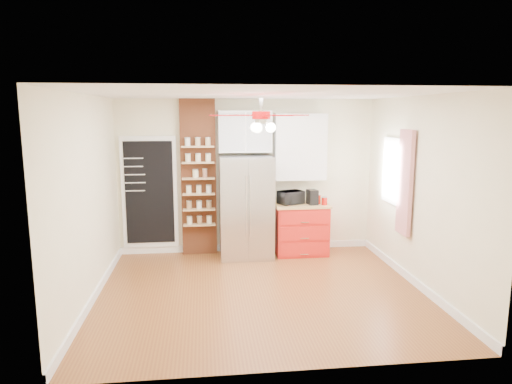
{
  "coord_description": "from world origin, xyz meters",
  "views": [
    {
      "loc": [
        -0.76,
        -5.98,
        2.46
      ],
      "look_at": [
        0.04,
        0.9,
        1.26
      ],
      "focal_mm": 32.0,
      "sensor_mm": 36.0,
      "label": 1
    }
  ],
  "objects": [
    {
      "name": "coffee_maker",
      "position": [
        1.1,
        1.59,
        1.03
      ],
      "size": [
        0.18,
        0.23,
        0.26
      ],
      "primitive_type": "cube",
      "rotation": [
        0.0,
        0.0,
        0.17
      ],
      "color": "black",
      "rests_on": "red_cabinet"
    },
    {
      "name": "brick_pillar",
      "position": [
        -0.85,
        1.92,
        1.35
      ],
      "size": [
        0.6,
        0.16,
        2.7
      ],
      "primitive_type": "cube",
      "color": "brown",
      "rests_on": "floor"
    },
    {
      "name": "wall_right",
      "position": [
        2.25,
        0.0,
        1.35
      ],
      "size": [
        0.02,
        4.0,
        2.7
      ],
      "primitive_type": "cube",
      "color": "#F3EDC4",
      "rests_on": "floor"
    },
    {
      "name": "pantry_jar_oats",
      "position": [
        -0.9,
        1.8,
        1.44
      ],
      "size": [
        0.12,
        0.12,
        0.13
      ],
      "primitive_type": "cylinder",
      "rotation": [
        0.0,
        0.0,
        -0.27
      ],
      "color": "beige",
      "rests_on": "brick_pillar"
    },
    {
      "name": "chalkboard",
      "position": [
        -1.7,
        1.96,
        1.1
      ],
      "size": [
        0.95,
        0.05,
        1.95
      ],
      "color": "white",
      "rests_on": "wall_back"
    },
    {
      "name": "upper_glass_cabinet",
      "position": [
        -0.05,
        1.82,
        2.15
      ],
      "size": [
        0.9,
        0.35,
        0.7
      ],
      "primitive_type": "cube",
      "color": "white",
      "rests_on": "wall_back"
    },
    {
      "name": "canister_left",
      "position": [
        1.29,
        1.52,
        0.97
      ],
      "size": [
        0.13,
        0.13,
        0.13
      ],
      "primitive_type": "cylinder",
      "rotation": [
        0.0,
        0.0,
        -0.43
      ],
      "color": "#B00F09",
      "rests_on": "red_cabinet"
    },
    {
      "name": "floor",
      "position": [
        0.0,
        0.0,
        0.0
      ],
      "size": [
        4.5,
        4.5,
        0.0
      ],
      "primitive_type": "plane",
      "color": "brown",
      "rests_on": "ground"
    },
    {
      "name": "wall_front",
      "position": [
        0.0,
        -2.0,
        1.35
      ],
      "size": [
        4.5,
        0.02,
        2.7
      ],
      "primitive_type": "cube",
      "color": "#F3EDC4",
      "rests_on": "floor"
    },
    {
      "name": "ceiling",
      "position": [
        0.0,
        0.0,
        2.7
      ],
      "size": [
        4.5,
        4.5,
        0.0
      ],
      "primitive_type": "plane",
      "color": "white",
      "rests_on": "wall_back"
    },
    {
      "name": "red_cabinet",
      "position": [
        0.92,
        1.68,
        0.45
      ],
      "size": [
        0.94,
        0.64,
        0.9
      ],
      "color": "red",
      "rests_on": "floor"
    },
    {
      "name": "wall_left",
      "position": [
        -2.25,
        0.0,
        1.35
      ],
      "size": [
        0.02,
        4.0,
        2.7
      ],
      "primitive_type": "cube",
      "color": "#F3EDC4",
      "rests_on": "floor"
    },
    {
      "name": "curtain",
      "position": [
        2.18,
        0.35,
        1.45
      ],
      "size": [
        0.06,
        0.4,
        1.55
      ],
      "primitive_type": "cube",
      "color": "red",
      "rests_on": "wall_right"
    },
    {
      "name": "toaster_oven",
      "position": [
        0.73,
        1.67,
        1.01
      ],
      "size": [
        0.49,
        0.43,
        0.23
      ],
      "primitive_type": "imported",
      "rotation": [
        0.0,
        0.0,
        0.44
      ],
      "color": "black",
      "rests_on": "red_cabinet"
    },
    {
      "name": "ceiling_fan",
      "position": [
        0.0,
        0.0,
        2.42
      ],
      "size": [
        1.4,
        1.4,
        0.44
      ],
      "color": "silver",
      "rests_on": "ceiling"
    },
    {
      "name": "canister_right",
      "position": [
        1.2,
        1.65,
        0.98
      ],
      "size": [
        0.13,
        0.13,
        0.16
      ],
      "primitive_type": "cylinder",
      "rotation": [
        0.0,
        0.0,
        0.28
      ],
      "color": "#B41C0A",
      "rests_on": "red_cabinet"
    },
    {
      "name": "window",
      "position": [
        2.23,
        0.9,
        1.55
      ],
      "size": [
        0.04,
        0.75,
        1.05
      ],
      "primitive_type": "cube",
      "color": "white",
      "rests_on": "wall_right"
    },
    {
      "name": "upper_shelf_unit",
      "position": [
        0.92,
        1.85,
        1.88
      ],
      "size": [
        0.9,
        0.3,
        1.15
      ],
      "primitive_type": "cube",
      "color": "white",
      "rests_on": "wall_back"
    },
    {
      "name": "pantry_jar_beans",
      "position": [
        -0.74,
        1.78,
        1.44
      ],
      "size": [
        0.09,
        0.09,
        0.14
      ],
      "primitive_type": "cylinder",
      "rotation": [
        0.0,
        0.0,
        0.06
      ],
      "color": "#99664E",
      "rests_on": "brick_pillar"
    },
    {
      "name": "wall_back",
      "position": [
        0.0,
        2.0,
        1.35
      ],
      "size": [
        4.5,
        0.02,
        2.7
      ],
      "primitive_type": "cube",
      "color": "#F3EDC4",
      "rests_on": "floor"
    },
    {
      "name": "fridge",
      "position": [
        -0.05,
        1.63,
        0.88
      ],
      "size": [
        0.9,
        0.7,
        1.75
      ],
      "primitive_type": "cube",
      "color": "#B3B2B7",
      "rests_on": "floor"
    }
  ]
}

